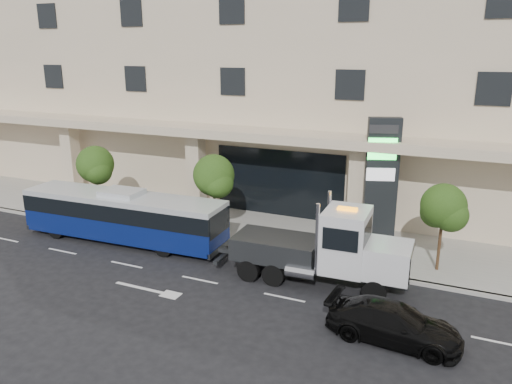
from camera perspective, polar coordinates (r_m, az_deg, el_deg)
ground at (r=23.71m, az=-4.59°, el=-8.54°), size 120.00×120.00×0.00m
sidewalk at (r=27.83m, az=0.33°, el=-4.52°), size 120.00×6.00×0.15m
curb at (r=25.30m, az=-2.43°, el=-6.68°), size 120.00×0.30×0.15m
convention_center at (r=35.86m, az=7.35°, el=16.10°), size 60.00×17.60×20.00m
tree_left at (r=31.11m, az=-17.85°, el=2.75°), size 2.27×2.20×4.22m
tree_mid at (r=26.51m, az=-4.80°, el=1.59°), size 2.28×2.20×4.38m
tree_right at (r=23.48m, az=20.67°, el=-1.87°), size 2.10×2.00×4.04m
city_bus at (r=27.06m, az=-14.92°, el=-2.61°), size 11.30×2.83×2.84m
tow_truck at (r=21.57m, az=8.16°, el=-6.55°), size 8.65×2.42×3.93m
black_sedan at (r=18.53m, az=15.46°, el=-14.24°), size 4.75×2.17×1.35m
signage_pylon at (r=26.00m, az=14.11°, el=1.28°), size 1.71×1.09×6.48m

